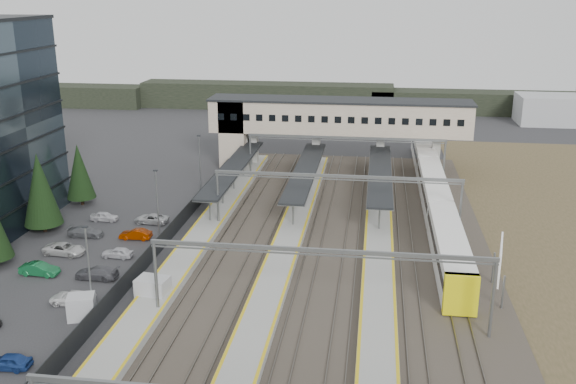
# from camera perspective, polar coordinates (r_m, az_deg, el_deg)

# --- Properties ---
(ground) EXTENTS (220.00, 220.00, 0.00)m
(ground) POSITION_cam_1_polar(r_m,az_deg,el_deg) (64.41, -7.43, -7.62)
(ground) COLOR #2B2B2D
(ground) RESTS_ON ground
(car_park) EXTENTS (10.57, 44.56, 1.29)m
(car_park) POSITION_cam_1_polar(r_m,az_deg,el_deg) (64.41, -20.42, -8.06)
(car_park) COLOR brown
(car_park) RESTS_ON ground
(lampposts) EXTENTS (0.50, 53.25, 8.07)m
(lampposts) POSITION_cam_1_polar(r_m,az_deg,el_deg) (66.29, -13.99, -3.21)
(lampposts) COLOR slate
(lampposts) RESTS_ON ground
(fence) EXTENTS (0.08, 90.00, 2.00)m
(fence) POSITION_cam_1_polar(r_m,az_deg,el_deg) (70.23, -11.54, -4.76)
(fence) COLOR #26282B
(fence) RESTS_ON ground
(relay_cabin_near) EXTENTS (3.06, 2.42, 2.34)m
(relay_cabin_near) POSITION_cam_1_polar(r_m,az_deg,el_deg) (60.20, -11.90, -8.51)
(relay_cabin_near) COLOR #ABACB0
(relay_cabin_near) RESTS_ON ground
(relay_cabin_far) EXTENTS (2.75, 2.51, 2.08)m
(relay_cabin_far) POSITION_cam_1_polar(r_m,az_deg,el_deg) (59.07, -17.89, -9.69)
(relay_cabin_far) COLOR #ABACB0
(relay_cabin_far) RESTS_ON ground
(rail_corridor) EXTENTS (34.00, 90.00, 0.92)m
(rail_corridor) POSITION_cam_1_polar(r_m,az_deg,el_deg) (67.12, 1.45, -6.13)
(rail_corridor) COLOR #363328
(rail_corridor) RESTS_ON ground
(canopies) EXTENTS (23.10, 30.00, 3.28)m
(canopies) POSITION_cam_1_polar(r_m,az_deg,el_deg) (86.79, 1.58, 1.96)
(canopies) COLOR black
(canopies) RESTS_ON ground
(footbridge) EXTENTS (40.40, 6.40, 11.20)m
(footbridge) POSITION_cam_1_polar(r_m,az_deg,el_deg) (100.34, 2.95, 6.43)
(footbridge) COLOR tan
(footbridge) RESTS_ON ground
(gantries) EXTENTS (28.40, 62.28, 7.17)m
(gantries) POSITION_cam_1_polar(r_m,az_deg,el_deg) (62.94, 3.69, -2.21)
(gantries) COLOR slate
(gantries) RESTS_ON ground
(train) EXTENTS (2.97, 62.05, 3.74)m
(train) POSITION_cam_1_polar(r_m,az_deg,el_deg) (86.05, 12.80, 0.13)
(train) COLOR white
(train) RESTS_ON ground
(billboard) EXTENTS (1.35, 6.14, 5.34)m
(billboard) POSITION_cam_1_polar(r_m,az_deg,el_deg) (61.88, 18.33, -5.85)
(billboard) COLOR slate
(billboard) RESTS_ON ground
(treeline_far) EXTENTS (170.00, 19.00, 7.00)m
(treeline_far) POSITION_cam_1_polar(r_m,az_deg,el_deg) (150.56, 10.82, 7.95)
(treeline_far) COLOR black
(treeline_far) RESTS_ON ground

